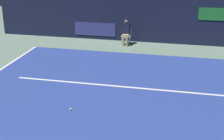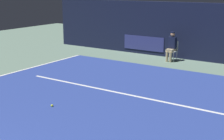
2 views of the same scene
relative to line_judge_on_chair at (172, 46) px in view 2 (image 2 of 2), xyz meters
The scene contains 6 objects.
ground_plane 7.50m from the line_judge_on_chair, 81.86° to the right, with size 32.55×32.55×0.00m, color slate.
court_surface 7.50m from the line_judge_on_chair, 81.86° to the right, with size 10.79×12.08×0.01m, color navy.
line_service 5.43m from the line_judge_on_chair, 78.67° to the right, with size 8.41×0.10×0.01m, color white.
back_wall 1.49m from the line_judge_on_chair, 38.81° to the left, with size 16.34×0.33×2.60m.
line_judge_on_chair is the anchor object (origin of this frame).
tennis_ball 7.41m from the line_judge_on_chair, 92.78° to the right, with size 0.07×0.07×0.07m, color #CCE033.
Camera 2 is at (4.86, -1.32, 3.31)m, focal length 53.17 mm.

